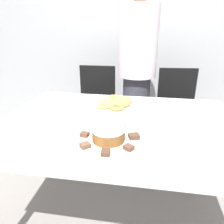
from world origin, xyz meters
TOP-DOWN VIEW (x-y plane):
  - ground_plane at (0.00, 0.00)m, footprint 12.00×12.00m
  - wall_back at (0.00, 1.65)m, footprint 8.00×0.05m
  - table at (0.00, 0.00)m, footprint 1.51×1.09m
  - person_standing at (0.05, 0.95)m, footprint 0.37×0.37m
  - office_chair_left at (-0.39, 0.94)m, footprint 0.45×0.45m
  - office_chair_right at (0.49, 0.94)m, footprint 0.48×0.48m
  - plate_cake at (-0.03, -0.25)m, footprint 0.38×0.38m
  - plate_donuts at (-0.08, 0.29)m, footprint 0.33×0.33m
  - frosted_cake at (-0.03, -0.25)m, footprint 0.18×0.18m
  - lamington_0 at (-0.10, -0.13)m, footprint 0.07×0.07m
  - lamington_1 at (-0.16, -0.23)m, footprint 0.05×0.04m
  - lamington_2 at (-0.13, -0.35)m, footprint 0.06×0.06m
  - lamington_3 at (-0.02, -0.39)m, footprint 0.05×0.05m
  - lamington_4 at (0.09, -0.33)m, footprint 0.06×0.06m
  - lamington_5 at (0.10, -0.21)m, footprint 0.07×0.06m
  - lamington_6 at (0.02, -0.12)m, footprint 0.06×0.06m
  - donut_0 at (-0.08, 0.29)m, footprint 0.11×0.11m
  - donut_1 at (-0.05, 0.19)m, footprint 0.11×0.11m
  - donut_2 at (-0.02, 0.28)m, footprint 0.13×0.13m
  - donut_3 at (-0.01, 0.35)m, footprint 0.13×0.13m
  - donut_4 at (-0.10, 0.38)m, footprint 0.12×0.12m
  - donut_5 at (-0.14, 0.30)m, footprint 0.12×0.12m
  - donut_6 at (-0.15, 0.22)m, footprint 0.11×0.11m
  - napkin at (-0.42, -0.02)m, footprint 0.12×0.10m

SIDE VIEW (x-z plane):
  - ground_plane at x=0.00m, z-range 0.00..0.00m
  - office_chair_left at x=-0.39m, z-range -0.02..0.89m
  - office_chair_right at x=0.49m, z-range -0.02..0.89m
  - table at x=0.00m, z-range 0.30..1.05m
  - napkin at x=-0.42m, z-range 0.76..0.76m
  - plate_donuts at x=-0.08m, z-range 0.76..0.77m
  - plate_cake at x=-0.03m, z-range 0.76..0.77m
  - lamington_3 at x=-0.02m, z-range 0.77..0.79m
  - lamington_0 at x=-0.10m, z-range 0.77..0.79m
  - lamington_6 at x=0.02m, z-range 0.77..0.79m
  - lamington_1 at x=-0.16m, z-range 0.77..0.79m
  - lamington_4 at x=0.09m, z-range 0.77..0.79m
  - lamington_5 at x=0.10m, z-range 0.77..0.79m
  - lamington_2 at x=-0.13m, z-range 0.77..0.79m
  - donut_6 at x=-0.15m, z-range 0.77..0.79m
  - donut_1 at x=-0.05m, z-range 0.77..0.80m
  - donut_5 at x=-0.14m, z-range 0.77..0.80m
  - donut_4 at x=-0.10m, z-range 0.77..0.80m
  - donut_0 at x=-0.08m, z-range 0.77..0.80m
  - donut_2 at x=-0.02m, z-range 0.77..0.80m
  - donut_3 at x=-0.01m, z-range 0.77..0.80m
  - frosted_cake at x=-0.03m, z-range 0.77..0.84m
  - person_standing at x=0.05m, z-range 0.04..1.75m
  - wall_back at x=0.00m, z-range 0.00..2.60m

